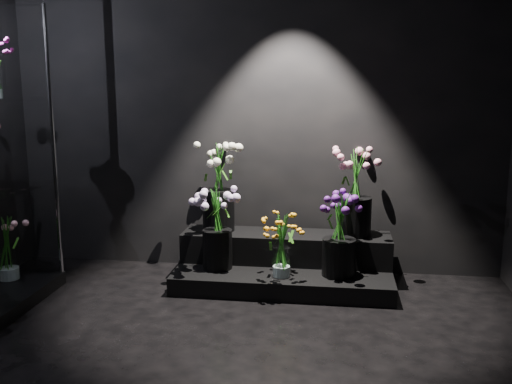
# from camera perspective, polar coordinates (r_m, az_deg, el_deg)

# --- Properties ---
(wall_back) EXTENTS (4.00, 0.00, 4.00)m
(wall_back) POSITION_cam_1_polar(r_m,az_deg,el_deg) (4.65, -0.16, 9.13)
(wall_back) COLOR black
(wall_back) RESTS_ON floor
(display_riser) EXTENTS (1.65, 0.73, 0.37)m
(display_riser) POSITION_cam_1_polar(r_m,az_deg,el_deg) (4.51, 2.88, -7.10)
(display_riser) COLOR black
(display_riser) RESTS_ON floor
(bouquet_orange_bells) EXTENTS (0.32, 0.32, 0.47)m
(bouquet_orange_bells) POSITION_cam_1_polar(r_m,az_deg,el_deg) (4.18, 2.58, -5.23)
(bouquet_orange_bells) COLOR white
(bouquet_orange_bells) RESTS_ON display_riser
(bouquet_lilac) EXTENTS (0.40, 0.40, 0.63)m
(bouquet_lilac) POSITION_cam_1_polar(r_m,az_deg,el_deg) (4.34, -3.91, -2.85)
(bouquet_lilac) COLOR black
(bouquet_lilac) RESTS_ON display_riser
(bouquet_purple) EXTENTS (0.39, 0.39, 0.63)m
(bouquet_purple) POSITION_cam_1_polar(r_m,az_deg,el_deg) (4.22, 8.36, -3.90)
(bouquet_purple) COLOR black
(bouquet_purple) RESTS_ON display_riser
(bouquet_cream_roses) EXTENTS (0.47, 0.47, 0.70)m
(bouquet_cream_roses) POSITION_cam_1_polar(r_m,az_deg,el_deg) (4.56, -3.80, 1.04)
(bouquet_cream_roses) COLOR black
(bouquet_cream_roses) RESTS_ON display_riser
(bouquet_pink_roses) EXTENTS (0.43, 0.43, 0.68)m
(bouquet_pink_roses) POSITION_cam_1_polar(r_m,az_deg,el_deg) (4.47, 9.98, 0.53)
(bouquet_pink_roses) COLOR black
(bouquet_pink_roses) RESTS_ON display_riser
(bouquet_case_base_pink) EXTENTS (0.37, 0.37, 0.46)m
(bouquet_case_base_pink) POSITION_cam_1_polar(r_m,az_deg,el_deg) (4.63, -23.64, -5.11)
(bouquet_case_base_pink) COLOR white
(bouquet_case_base_pink) RESTS_ON display_case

